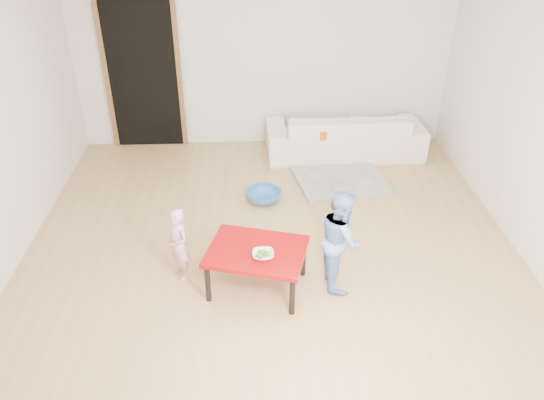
{
  "coord_description": "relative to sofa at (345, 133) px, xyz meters",
  "views": [
    {
      "loc": [
        -0.18,
        -4.46,
        3.26
      ],
      "look_at": [
        0.0,
        -0.2,
        0.65
      ],
      "focal_mm": 35.0,
      "sensor_mm": 36.0,
      "label": 1
    }
  ],
  "objects": [
    {
      "name": "child_blue",
      "position": [
        -0.48,
        -2.68,
        0.18
      ],
      "size": [
        0.39,
        0.49,
        0.97
      ],
      "primitive_type": "imported",
      "rotation": [
        0.0,
        0.0,
        1.62
      ],
      "color": "#5D98D8",
      "rests_on": "floor"
    },
    {
      "name": "child_pink",
      "position": [
        -1.95,
        -2.53,
        0.06
      ],
      "size": [
        0.3,
        0.31,
        0.72
      ],
      "primitive_type": "imported",
      "rotation": [
        0.0,
        0.0,
        -0.88
      ],
      "color": "pink",
      "rests_on": "floor"
    },
    {
      "name": "sofa",
      "position": [
        0.0,
        0.0,
        0.0
      ],
      "size": [
        2.1,
        0.86,
        0.61
      ],
      "primitive_type": "imported",
      "rotation": [
        0.0,
        0.0,
        3.16
      ],
      "color": "white",
      "rests_on": "floor"
    },
    {
      "name": "blanket",
      "position": [
        -0.16,
        -0.8,
        -0.28
      ],
      "size": [
        1.21,
        1.06,
        0.05
      ],
      "primitive_type": null,
      "rotation": [
        0.0,
        0.0,
        0.18
      ],
      "color": "#999787",
      "rests_on": "floor"
    },
    {
      "name": "basin",
      "position": [
        -1.13,
        -1.2,
        -0.24
      ],
      "size": [
        0.42,
        0.42,
        0.13
      ],
      "primitive_type": "imported",
      "color": "#2E68B0",
      "rests_on": "floor"
    },
    {
      "name": "red_table",
      "position": [
        -1.23,
        -2.73,
        -0.09
      ],
      "size": [
        1.0,
        0.85,
        0.43
      ],
      "primitive_type": null,
      "rotation": [
        0.0,
        0.0,
        -0.27
      ],
      "color": "#910709",
      "rests_on": "floor"
    },
    {
      "name": "broccoli",
      "position": [
        -1.18,
        -2.84,
        0.15
      ],
      "size": [
        0.12,
        0.12,
        0.06
      ],
      "primitive_type": null,
      "color": "#2D5919",
      "rests_on": "red_table"
    },
    {
      "name": "cushion",
      "position": [
        -0.23,
        -0.2,
        0.15
      ],
      "size": [
        0.51,
        0.48,
        0.11
      ],
      "primitive_type": "cube",
      "rotation": [
        0.0,
        0.0,
        0.28
      ],
      "color": "#CA5D16",
      "rests_on": "sofa"
    },
    {
      "name": "bowl",
      "position": [
        -1.18,
        -2.84,
        0.15
      ],
      "size": [
        0.19,
        0.19,
        0.05
      ],
      "primitive_type": "imported",
      "color": "white",
      "rests_on": "red_table"
    },
    {
      "name": "back_wall",
      "position": [
        -1.08,
        0.45,
        1.0
      ],
      "size": [
        5.0,
        0.02,
        2.6
      ],
      "primitive_type": "cube",
      "color": "silver",
      "rests_on": "floor"
    },
    {
      "name": "doorway",
      "position": [
        -2.68,
        0.43,
        0.72
      ],
      "size": [
        1.02,
        0.08,
        2.11
      ],
      "primitive_type": null,
      "color": "brown",
      "rests_on": "back_wall"
    },
    {
      "name": "right_wall",
      "position": [
        1.42,
        -2.05,
        1.0
      ],
      "size": [
        0.02,
        5.0,
        2.6
      ],
      "primitive_type": "cube",
      "color": "silver",
      "rests_on": "floor"
    },
    {
      "name": "floor",
      "position": [
        -1.08,
        -2.05,
        -0.3
      ],
      "size": [
        5.0,
        5.0,
        0.01
      ],
      "primitive_type": "cube",
      "color": "tan",
      "rests_on": "ground"
    }
  ]
}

